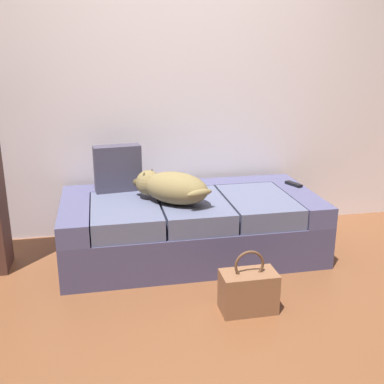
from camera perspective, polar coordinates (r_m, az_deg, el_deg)
ground_plane at (r=2.66m, az=4.20°, el=-16.31°), size 10.00×10.00×0.00m
back_wall at (r=3.75m, az=-1.97°, el=16.30°), size 6.40×0.10×2.80m
couch at (r=3.42m, az=-0.17°, el=-4.10°), size 1.82×0.91×0.44m
dog_tan at (r=3.19m, az=-2.57°, el=0.61°), size 0.56×0.51×0.22m
tv_remote at (r=3.69m, az=12.30°, el=0.95°), size 0.10×0.16×0.02m
throw_pillow at (r=3.48m, az=-9.05°, el=2.87°), size 0.35×0.16×0.34m
handbag at (r=2.77m, az=6.89°, el=-11.87°), size 0.32×0.18×0.38m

